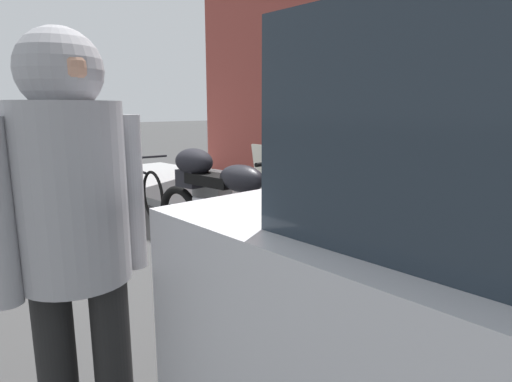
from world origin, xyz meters
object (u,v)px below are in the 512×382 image
Objects in this scene: pedestrian_walking at (73,220)px; touring_motorcycle at (221,198)px; sandwich_board_sign at (274,174)px; parked_bicycle at (139,188)px.

touring_motorcycle is at bearing 128.72° from pedestrian_walking.
pedestrian_walking reaches higher than sandwich_board_sign.
parked_bicycle is 4.67m from pedestrian_walking.
touring_motorcycle is at bearing -8.49° from parked_bicycle.
sandwich_board_sign is (-2.59, 3.89, -0.55)m from pedestrian_walking.
sandwich_board_sign is (-0.89, 1.77, -0.05)m from touring_motorcycle.
sandwich_board_sign is (1.33, 1.44, 0.18)m from parked_bicycle.
pedestrian_walking is at bearing -56.36° from sandwich_board_sign.
pedestrian_walking is (3.91, -2.45, 0.73)m from parked_bicycle.
pedestrian_walking is at bearing -51.28° from touring_motorcycle.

